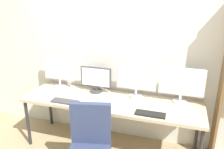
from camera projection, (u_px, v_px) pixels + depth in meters
The scene contains 9 objects.
wall_back at pixel (120, 52), 3.22m from camera, with size 4.80×0.10×2.60m.
desk at pixel (111, 104), 3.04m from camera, with size 2.40×0.68×0.74m.
monitor_far_left at pixel (59, 70), 3.37m from camera, with size 0.48×0.18×0.48m.
monitor_center_left at pixel (96, 79), 3.23m from camera, with size 0.45×0.18×0.37m.
monitor_center_right at pixel (136, 81), 3.05m from camera, with size 0.54×0.18×0.42m.
monitor_far_right at pixel (182, 84), 2.88m from camera, with size 0.56×0.18×0.47m.
keyboard_left at pixel (65, 101), 2.97m from camera, with size 0.37×0.13×0.02m, color #38383D.
keyboard_right at pixel (150, 114), 2.65m from camera, with size 0.36×0.13×0.02m, color black.
computer_mouse at pixel (101, 106), 2.82m from camera, with size 0.06×0.10×0.03m, color silver.
Camera 1 is at (0.83, -2.01, 2.07)m, focal length 36.24 mm.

